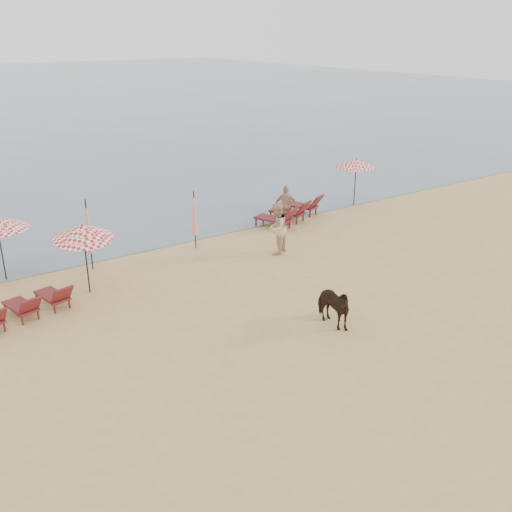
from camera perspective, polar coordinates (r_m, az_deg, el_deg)
The scene contains 10 objects.
ground at distance 15.10m, azimuth 10.92°, elevation -9.70°, with size 120.00×120.00×0.00m, color tan.
lounger_cluster_left at distance 17.73m, azimuth -22.24°, elevation -4.65°, with size 2.81×2.00×0.56m.
lounger_cluster_right at distance 24.84m, azimuth 3.60°, elevation 4.53°, with size 3.48×2.80×0.67m.
umbrella_open_left_b at distance 18.21m, azimuth -16.92°, elevation 2.32°, with size 1.83×1.87×2.34m.
umbrella_open_right at distance 27.09m, azimuth 10.00°, elevation 9.14°, with size 1.86×1.86×2.27m.
umbrella_closed_left at distance 20.20m, azimuth -16.44°, elevation 2.82°, with size 0.31×0.31×2.51m.
umbrella_closed_right at distance 21.46m, azimuth -6.17°, elevation 4.26°, with size 0.28×0.28×2.26m.
cow at distance 16.05m, azimuth 7.58°, elevation -4.96°, with size 0.67×1.47×1.24m, color black.
beachgoer_right_a at distance 20.98m, azimuth 2.08°, elevation 2.77°, with size 0.95×0.74×1.95m, color tan.
beachgoer_right_b at distance 24.21m, azimuth 3.02°, elevation 5.06°, with size 1.01×0.42×1.72m, color tan.
Camera 1 is at (-9.46, -8.85, 7.76)m, focal length 40.00 mm.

